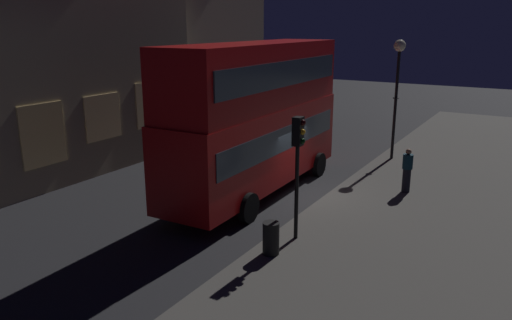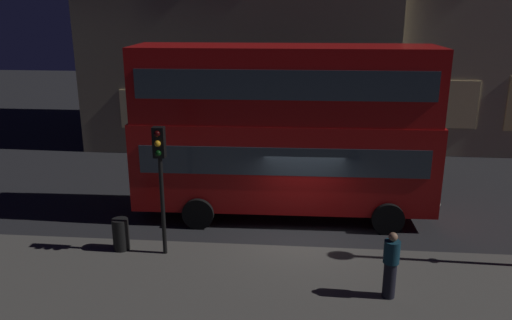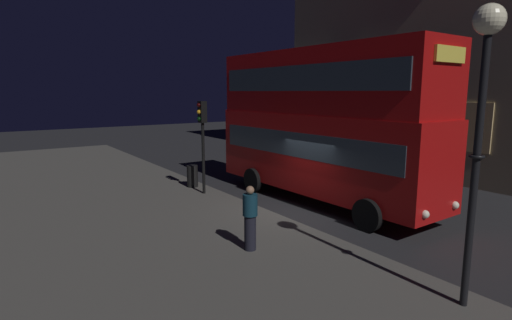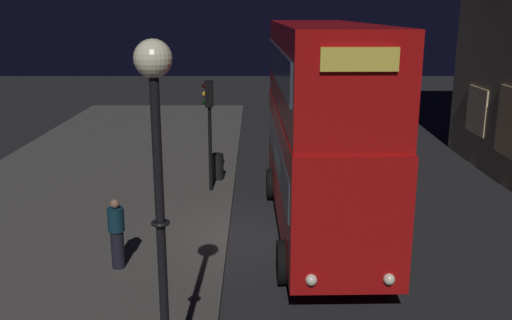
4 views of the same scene
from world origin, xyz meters
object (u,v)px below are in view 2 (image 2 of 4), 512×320
(traffic_light_near_kerb, at_px, (160,164))
(pedestrian, at_px, (391,265))
(double_decker_bus, at_px, (284,125))
(litter_bin, at_px, (121,234))

(traffic_light_near_kerb, relative_size, pedestrian, 2.18)
(double_decker_bus, xyz_separation_m, litter_bin, (-4.60, -3.20, -2.60))
(double_decker_bus, xyz_separation_m, pedestrian, (2.80, -5.10, -2.20))
(traffic_light_near_kerb, distance_m, litter_bin, 2.60)
(traffic_light_near_kerb, distance_m, pedestrian, 6.57)
(traffic_light_near_kerb, height_order, litter_bin, traffic_light_near_kerb)
(double_decker_bus, height_order, litter_bin, double_decker_bus)
(double_decker_bus, bearing_deg, traffic_light_near_kerb, -135.42)
(litter_bin, bearing_deg, double_decker_bus, 34.85)
(pedestrian, relative_size, litter_bin, 1.81)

